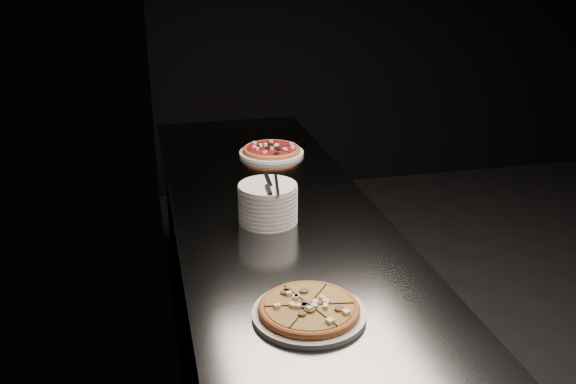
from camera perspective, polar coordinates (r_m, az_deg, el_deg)
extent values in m
cube|color=black|center=(2.17, -11.10, 9.49)|extent=(0.02, 5.00, 2.80)
cube|color=#5A5C61|center=(2.58, -1.17, -11.00)|extent=(0.70, 2.40, 0.90)
cube|color=#5A5C61|center=(2.36, -1.25, -1.59)|extent=(0.74, 2.44, 0.02)
cylinder|color=silver|center=(1.71, 1.88, -10.78)|extent=(0.30, 0.30, 0.01)
cylinder|color=#C66D3B|center=(1.71, 1.89, -10.42)|extent=(0.30, 0.30, 0.01)
torus|color=#C66D3B|center=(1.70, 1.89, -10.26)|extent=(0.31, 0.31, 0.02)
cylinder|color=gold|center=(1.70, 1.89, -10.12)|extent=(0.27, 0.27, 0.01)
cylinder|color=silver|center=(2.93, -1.47, 3.49)|extent=(0.29, 0.29, 0.01)
cylinder|color=#C66D3B|center=(2.92, -1.48, 3.72)|extent=(0.28, 0.28, 0.01)
torus|color=#C66D3B|center=(2.92, -1.48, 3.83)|extent=(0.28, 0.28, 0.02)
cylinder|color=maroon|center=(2.92, -1.48, 3.91)|extent=(0.25, 0.25, 0.01)
cylinder|color=silver|center=(2.24, -1.78, -2.41)|extent=(0.20, 0.20, 0.02)
cylinder|color=silver|center=(2.24, -1.79, -2.06)|extent=(0.20, 0.20, 0.02)
cylinder|color=silver|center=(2.23, -1.79, -1.70)|extent=(0.20, 0.20, 0.02)
cylinder|color=silver|center=(2.23, -1.80, -1.34)|extent=(0.20, 0.20, 0.02)
cylinder|color=silver|center=(2.22, -1.80, -0.98)|extent=(0.20, 0.20, 0.02)
cylinder|color=silver|center=(2.21, -1.81, -0.62)|extent=(0.20, 0.20, 0.02)
cylinder|color=silver|center=(2.21, -1.81, -0.25)|extent=(0.20, 0.20, 0.02)
cylinder|color=silver|center=(2.20, -1.82, 0.11)|extent=(0.20, 0.20, 0.02)
cylinder|color=silver|center=(2.20, -1.82, 0.48)|extent=(0.20, 0.20, 0.02)
cube|color=silver|center=(2.23, -1.78, 1.09)|extent=(0.02, 0.13, 0.00)
cube|color=black|center=(2.14, -1.74, 0.22)|extent=(0.02, 0.08, 0.01)
cube|color=silver|center=(2.19, -0.99, 0.68)|extent=(0.08, 0.19, 0.00)
cylinder|color=white|center=(2.38, -0.90, -0.14)|extent=(0.09, 0.09, 0.08)
cylinder|color=black|center=(2.37, -0.91, 0.53)|extent=(0.07, 0.07, 0.01)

